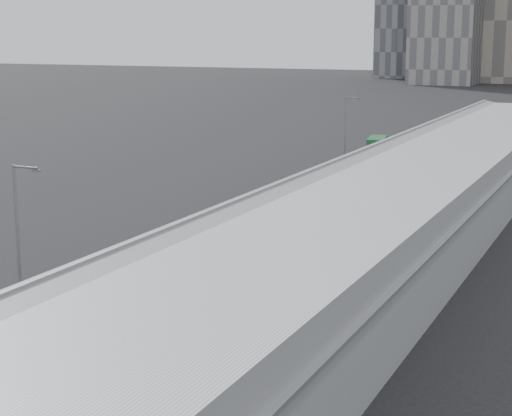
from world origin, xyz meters
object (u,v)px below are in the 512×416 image
Objects in this scene: bus_3 at (176,273)px; street_lamp_far at (346,130)px; bus_2 at (30,343)px; bus_6 at (366,179)px; bus_7 at (397,162)px; bus_9 at (447,137)px; bus_10 at (463,127)px; street_lamp_near at (20,233)px; suv at (400,143)px; bus_8 at (425,146)px; shipping_container at (377,147)px; bus_5 at (331,197)px; bus_4 at (259,233)px.

street_lamp_far is (-6.34, 53.96, 3.77)m from bus_3.
bus_2 is 1.27× the size of street_lamp_far.
bus_3 is 1.04× the size of bus_6.
bus_9 is (0.53, 27.15, 0.10)m from bus_7.
bus_3 reaches higher than bus_7.
bus_7 is at bearing -87.48° from bus_10.
bus_9 is 91.57m from street_lamp_near.
suv is at bearing 103.32° from bus_7.
bus_8 is 1.91× the size of shipping_container.
street_lamp_near is (-5.66, -106.57, 3.85)m from bus_10.
bus_5 is at bearing 80.48° from street_lamp_near.
bus_7 is (-0.59, 26.21, -0.10)m from bus_5.
bus_2 reaches higher than shipping_container.
bus_3 is 1.14× the size of bus_7.
bus_2 is 0.98× the size of bus_8.
shipping_container is (-7.00, 56.50, -0.22)m from bus_4.
street_lamp_near is at bearing -89.87° from street_lamp_far.
street_lamp_near is at bearing -107.00° from bus_4.
street_lamp_near is at bearing -99.26° from bus_6.
street_lamp_far is (-6.44, -29.46, 3.87)m from bus_9.
bus_5 is at bearing -92.22° from bus_6.
bus_4 is at bearing -90.00° from bus_7.
bus_10 is (-0.79, 57.59, -0.00)m from bus_6.
street_lamp_near is 1.48× the size of shipping_container.
bus_9 is at bearing 88.28° from bus_7.
street_lamp_near is 1.01× the size of street_lamp_far.
bus_5 is 0.97× the size of bus_10.
bus_10 is at bearing 82.62° from street_lamp_far.
bus_6 is 1.09× the size of bus_8.
bus_10 is 106.79m from street_lamp_near.
bus_5 is at bearing -89.32° from bus_7.
bus_3 is 2.17× the size of shipping_container.
suv is (-6.66, 39.29, -0.93)m from bus_6.
suv is (-5.73, 94.43, -0.75)m from bus_2.
bus_6 reaches higher than suv.
bus_6 is 31.26m from bus_8.
bus_5 is 50.79m from suv.
street_lamp_far reaches higher than bus_8.
shipping_container is at bearing 102.40° from bus_6.
suv is at bearing 97.87° from bus_6.
bus_4 is at bearing -83.74° from bus_8.
bus_2 is at bearing -88.91° from bus_3.
bus_4 reaches higher than shipping_container.
bus_2 is at bearing -90.81° from bus_7.
bus_2 is at bearing -96.14° from shipping_container.
bus_6 is 15.16m from bus_7.
bus_7 is (0.26, 70.29, 0.04)m from bus_2.
street_lamp_near reaches higher than bus_9.
bus_9 is 30.41m from street_lamp_far.
bus_2 is 0.93× the size of bus_5.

